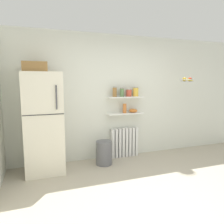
# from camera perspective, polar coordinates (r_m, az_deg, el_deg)

# --- Properties ---
(ground_plane) EXTENTS (7.04, 7.04, 0.00)m
(ground_plane) POSITION_cam_1_polar(r_m,az_deg,el_deg) (3.59, 10.01, -19.09)
(ground_plane) COLOR #B2A893
(back_wall) EXTENTS (7.04, 0.10, 2.60)m
(back_wall) POSITION_cam_1_polar(r_m,az_deg,el_deg) (4.62, 0.88, 3.95)
(back_wall) COLOR silver
(back_wall) RESTS_ON ground_plane
(refrigerator) EXTENTS (0.67, 0.67, 1.96)m
(refrigerator) POSITION_cam_1_polar(r_m,az_deg,el_deg) (4.01, -17.91, -2.34)
(refrigerator) COLOR silver
(refrigerator) RESTS_ON ground_plane
(radiator) EXTENTS (0.61, 0.12, 0.64)m
(radiator) POSITION_cam_1_polar(r_m,az_deg,el_deg) (4.73, 3.33, -8.07)
(radiator) COLOR white
(radiator) RESTS_ON ground_plane
(wall_shelf_lower) EXTENTS (0.78, 0.22, 0.02)m
(wall_shelf_lower) POSITION_cam_1_polar(r_m,az_deg,el_deg) (4.57, 3.54, -0.39)
(wall_shelf_lower) COLOR white
(wall_shelf_upper) EXTENTS (0.78, 0.22, 0.02)m
(wall_shelf_upper) POSITION_cam_1_polar(r_m,az_deg,el_deg) (4.53, 3.58, 3.98)
(wall_shelf_upper) COLOR white
(storage_jar_0) EXTENTS (0.09, 0.09, 0.21)m
(storage_jar_0) POSITION_cam_1_polar(r_m,az_deg,el_deg) (4.43, 0.71, 5.41)
(storage_jar_0) COLOR olive
(storage_jar_0) RESTS_ON wall_shelf_upper
(storage_jar_1) EXTENTS (0.09, 0.09, 0.19)m
(storage_jar_1) POSITION_cam_1_polar(r_m,az_deg,el_deg) (4.49, 2.64, 5.29)
(storage_jar_1) COLOR #5B7F4C
(storage_jar_1) RESTS_ON wall_shelf_upper
(storage_jar_2) EXTENTS (0.11, 0.11, 0.16)m
(storage_jar_2) POSITION_cam_1_polar(r_m,az_deg,el_deg) (4.56, 4.52, 5.16)
(storage_jar_2) COLOR #C64C38
(storage_jar_2) RESTS_ON wall_shelf_upper
(storage_jar_3) EXTENTS (0.12, 0.12, 0.20)m
(storage_jar_3) POSITION_cam_1_polar(r_m,az_deg,el_deg) (4.62, 6.35, 5.40)
(storage_jar_3) COLOR yellow
(storage_jar_3) RESTS_ON wall_shelf_upper
(vase) EXTENTS (0.08, 0.08, 0.20)m
(vase) POSITION_cam_1_polar(r_m,az_deg,el_deg) (4.55, 3.40, 0.98)
(vase) COLOR #CC7033
(vase) RESTS_ON wall_shelf_lower
(shelf_bowl) EXTENTS (0.18, 0.18, 0.08)m
(shelf_bowl) POSITION_cam_1_polar(r_m,az_deg,el_deg) (4.64, 5.68, 0.37)
(shelf_bowl) COLOR orange
(shelf_bowl) RESTS_ON wall_shelf_lower
(trash_bin) EXTENTS (0.32, 0.32, 0.47)m
(trash_bin) POSITION_cam_1_polar(r_m,az_deg,el_deg) (4.31, -2.16, -10.83)
(trash_bin) COLOR slate
(trash_bin) RESTS_ON ground_plane
(hanging_fruit_basket) EXTENTS (0.32, 0.32, 0.10)m
(hanging_fruit_basket) POSITION_cam_1_polar(r_m,az_deg,el_deg) (4.85, 19.43, 8.07)
(hanging_fruit_basket) COLOR #B2B2B7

